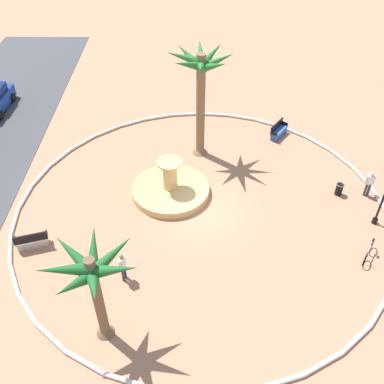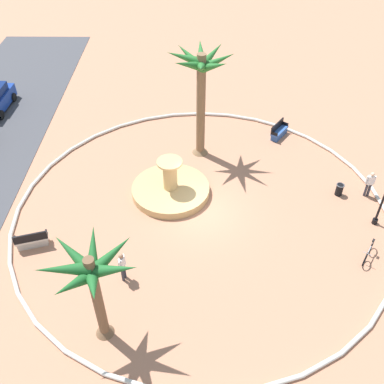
% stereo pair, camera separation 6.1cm
% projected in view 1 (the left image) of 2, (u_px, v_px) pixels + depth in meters
% --- Properties ---
extents(ground_plane, '(80.00, 80.00, 0.00)m').
position_uv_depth(ground_plane, '(202.00, 211.00, 24.02)').
color(ground_plane, tan).
extents(plaza_curb, '(20.16, 20.16, 0.20)m').
position_uv_depth(plaza_curb, '(202.00, 210.00, 23.95)').
color(plaza_curb, silver).
rests_on(plaza_curb, ground).
extents(fountain, '(4.39, 4.39, 2.27)m').
position_uv_depth(fountain, '(171.00, 189.00, 24.94)').
color(fountain, tan).
rests_on(fountain, ground).
extents(palm_tree_near_fountain, '(3.90, 3.89, 6.82)m').
position_uv_depth(palm_tree_near_fountain, '(201.00, 79.00, 24.81)').
color(palm_tree_near_fountain, brown).
rests_on(palm_tree_near_fountain, ground).
extents(palm_tree_by_curb, '(3.64, 3.81, 4.96)m').
position_uv_depth(palm_tree_by_curb, '(92.00, 276.00, 15.98)').
color(palm_tree_by_curb, brown).
rests_on(palm_tree_by_curb, ground).
extents(bench_east, '(0.94, 1.68, 1.00)m').
position_uv_depth(bench_east, '(32.00, 241.00, 21.89)').
color(bench_east, beige).
rests_on(bench_east, ground).
extents(bench_west, '(1.59, 1.34, 1.00)m').
position_uv_depth(bench_west, '(279.00, 132.00, 29.26)').
color(bench_west, '#335BA8').
rests_on(bench_west, ground).
extents(trash_bin, '(0.46, 0.46, 0.73)m').
position_uv_depth(trash_bin, '(339.00, 189.00, 24.83)').
color(trash_bin, black).
rests_on(trash_bin, ground).
extents(bicycle_red_frame, '(1.47, 1.00, 0.94)m').
position_uv_depth(bicycle_red_frame, '(369.00, 252.00, 21.32)').
color(bicycle_red_frame, black).
rests_on(bicycle_red_frame, ground).
extents(person_cyclist_helmet, '(0.22, 0.53, 1.65)m').
position_uv_depth(person_cyclist_helmet, '(370.00, 183.00, 24.41)').
color(person_cyclist_helmet, '#33333D').
rests_on(person_cyclist_helmet, ground).
extents(person_cyclist_photo, '(0.51, 0.29, 1.70)m').
position_uv_depth(person_cyclist_photo, '(123.00, 266.00, 19.97)').
color(person_cyclist_photo, '#33333D').
rests_on(person_cyclist_photo, ground).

